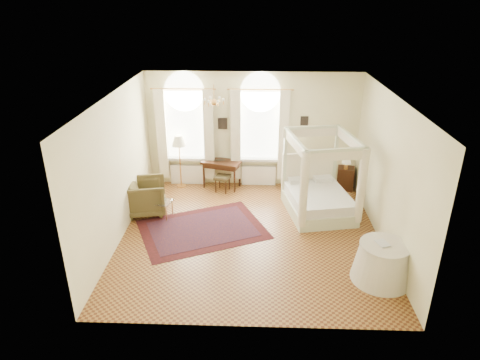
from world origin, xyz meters
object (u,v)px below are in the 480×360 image
object	(u,v)px
writing_desk	(222,165)
armchair	(146,197)
canopy_bed	(319,196)
floor_lamp	(179,143)
stool	(222,179)
coffee_table	(159,203)
side_table	(382,262)
nightstand	(345,178)

from	to	relation	value
writing_desk	armchair	size ratio (longest dim) A/B	1.21
canopy_bed	floor_lamp	xyz separation A→B (m)	(-3.81, 1.51, 0.86)
stool	coffee_table	size ratio (longest dim) A/B	0.70
canopy_bed	floor_lamp	world-z (taller)	canopy_bed
canopy_bed	stool	world-z (taller)	canopy_bed
floor_lamp	stool	bearing A→B (deg)	-12.82
coffee_table	side_table	xyz separation A→B (m)	(4.95, -2.42, 0.01)
stool	side_table	xyz separation A→B (m)	(3.46, -3.99, 0.01)
writing_desk	side_table	bearing A→B (deg)	-50.66
armchair	nightstand	bearing A→B (deg)	-84.64
writing_desk	stool	xyz separation A→B (m)	(0.04, -0.28, -0.31)
canopy_bed	armchair	bearing A→B (deg)	-178.27
writing_desk	side_table	size ratio (longest dim) A/B	1.02
stool	floor_lamp	size ratio (longest dim) A/B	0.32
canopy_bed	armchair	world-z (taller)	canopy_bed
floor_lamp	side_table	bearing A→B (deg)	-42.26
armchair	side_table	size ratio (longest dim) A/B	0.84
floor_lamp	nightstand	bearing A→B (deg)	-0.00
coffee_table	canopy_bed	bearing A→B (deg)	4.76
coffee_table	floor_lamp	bearing A→B (deg)	82.38
nightstand	floor_lamp	distance (m)	4.88
writing_desk	floor_lamp	distance (m)	1.36
writing_desk	coffee_table	bearing A→B (deg)	-128.05
writing_desk	armchair	bearing A→B (deg)	-137.90
canopy_bed	coffee_table	size ratio (longest dim) A/B	3.02
writing_desk	floor_lamp	size ratio (longest dim) A/B	0.77
coffee_table	side_table	distance (m)	5.51
stool	coffee_table	xyz separation A→B (m)	(-1.49, -1.57, -0.00)
stool	floor_lamp	xyz separation A→B (m)	(-1.24, 0.28, 0.94)
floor_lamp	side_table	xyz separation A→B (m)	(4.70, -4.27, -0.93)
nightstand	floor_lamp	xyz separation A→B (m)	(-4.78, 0.00, 1.00)
armchair	coffee_table	distance (m)	0.43
nightstand	armchair	world-z (taller)	armchair
writing_desk	floor_lamp	bearing A→B (deg)	180.00
writing_desk	coffee_table	xyz separation A→B (m)	(-1.45, -1.85, -0.31)
armchair	floor_lamp	world-z (taller)	floor_lamp
stool	coffee_table	bearing A→B (deg)	-133.56
floor_lamp	writing_desk	bearing A→B (deg)	-0.00
canopy_bed	stool	distance (m)	2.85
canopy_bed	stool	bearing A→B (deg)	154.44
writing_desk	nightstand	bearing A→B (deg)	0.00
nightstand	writing_desk	size ratio (longest dim) A/B	0.55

